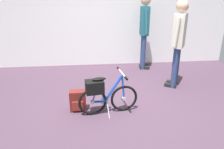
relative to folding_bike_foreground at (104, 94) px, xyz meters
name	(u,v)px	position (x,y,z in m)	size (l,w,h in m)	color
ground_plane	(117,111)	(0.23, 0.03, -0.35)	(6.53, 6.53, 0.00)	#473342
back_wall	(105,8)	(0.23, 2.56, 1.12)	(6.53, 0.10, 2.93)	white
folding_bike_foreground	(104,94)	(0.00, 0.00, 0.00)	(0.98, 0.53, 0.70)	black
visitor_near_wall	(179,39)	(1.53, 0.93, 0.65)	(0.38, 0.45, 1.73)	navy
visitor_browsing	(144,27)	(1.14, 2.10, 0.69)	(0.30, 0.53, 1.79)	navy
backpack_on_floor	(78,101)	(-0.43, 0.14, -0.18)	(0.26, 0.18, 0.35)	maroon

